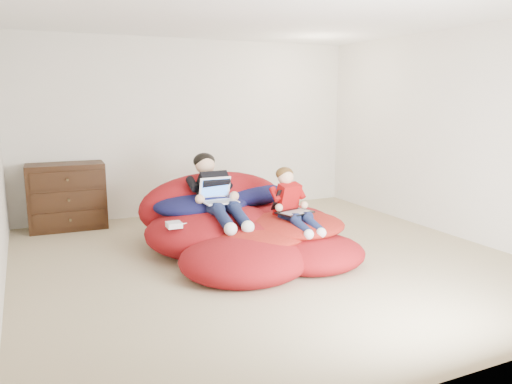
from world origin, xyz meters
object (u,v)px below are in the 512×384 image
at_px(younger_boy, 292,201).
at_px(laptop_white, 218,195).
at_px(dresser, 67,196).
at_px(beanbag_pile, 243,227).
at_px(older_boy, 215,190).
at_px(laptop_black, 291,206).

relative_size(younger_boy, laptop_white, 2.15).
xyz_separation_m(dresser, laptop_white, (1.42, -1.76, 0.21)).
height_order(beanbag_pile, younger_boy, younger_boy).
height_order(beanbag_pile, laptop_white, laptop_white).
height_order(older_boy, laptop_black, older_boy).
bearing_deg(beanbag_pile, older_boy, 149.97).
bearing_deg(younger_boy, laptop_white, 144.36).
bearing_deg(laptop_white, beanbag_pile, -11.28).
bearing_deg(laptop_white, laptop_black, -34.62).
xyz_separation_m(dresser, younger_boy, (2.08, -2.23, 0.18)).
bearing_deg(laptop_black, younger_boy, -90.00).
bearing_deg(beanbag_pile, dresser, 132.95).
relative_size(laptop_white, laptop_black, 0.79).
distance_m(dresser, laptop_black, 3.04).
relative_size(beanbag_pile, older_boy, 1.90).
xyz_separation_m(dresser, laptop_black, (2.08, -2.22, 0.12)).
relative_size(older_boy, younger_boy, 1.54).
distance_m(older_boy, laptop_white, 0.11).
xyz_separation_m(beanbag_pile, laptop_white, (-0.27, 0.05, 0.37)).
bearing_deg(laptop_white, older_boy, 90.00).
relative_size(dresser, laptop_black, 2.09).
xyz_separation_m(beanbag_pile, laptop_black, (0.39, -0.40, 0.29)).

